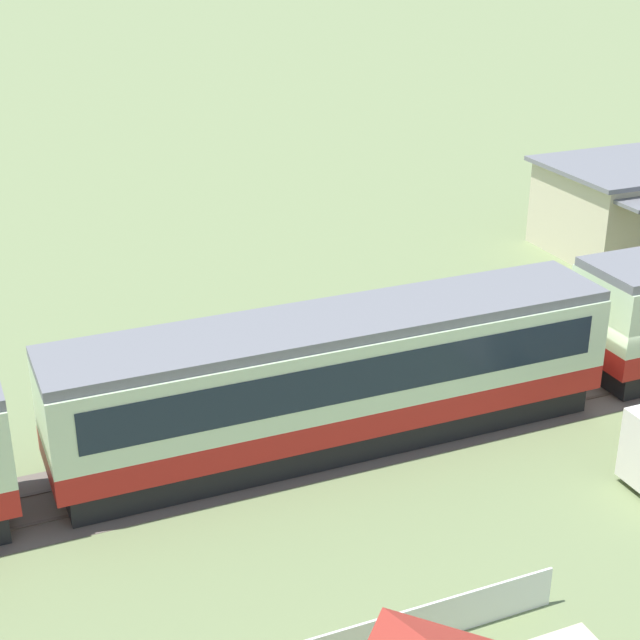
% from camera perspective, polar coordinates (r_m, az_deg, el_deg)
% --- Properties ---
extents(ground_plane, '(600.00, 600.00, 0.00)m').
position_cam_1_polar(ground_plane, '(34.53, 16.48, -3.98)').
color(ground_plane, '#707F51').
extents(passenger_train, '(89.26, 3.20, 4.21)m').
position_cam_1_polar(passenger_train, '(29.17, 1.44, -3.11)').
color(passenger_train, '#AD1E19').
rests_on(passenger_train, ground_plane).
extents(railway_track, '(152.52, 3.60, 0.04)m').
position_cam_1_polar(railway_track, '(32.91, 11.00, -4.81)').
color(railway_track, '#665B51').
rests_on(railway_track, ground_plane).
extents(station_building, '(8.65, 7.56, 4.12)m').
position_cam_1_polar(station_building, '(47.89, 18.01, 6.36)').
color(station_building, beige).
rests_on(station_building, ground_plane).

